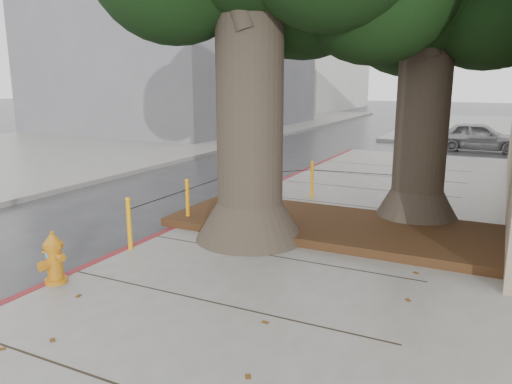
# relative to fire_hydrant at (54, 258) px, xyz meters

# --- Properties ---
(ground) EXTENTS (140.00, 140.00, 0.00)m
(ground) POSITION_rel_fire_hydrant_xyz_m (1.90, 0.45, -0.53)
(ground) COLOR #28282B
(ground) RESTS_ON ground
(sidewalk_opposite) EXTENTS (14.00, 60.00, 0.15)m
(sidewalk_opposite) POSITION_rel_fire_hydrant_xyz_m (-12.10, 10.45, -0.46)
(sidewalk_opposite) COLOR slate
(sidewalk_opposite) RESTS_ON ground
(curb_red) EXTENTS (0.14, 26.00, 0.16)m
(curb_red) POSITION_rel_fire_hydrant_xyz_m (-0.10, 2.95, -0.46)
(curb_red) COLOR maroon
(curb_red) RESTS_ON ground
(planter_bed) EXTENTS (6.40, 2.60, 0.16)m
(planter_bed) POSITION_rel_fire_hydrant_xyz_m (2.80, 4.35, -0.30)
(planter_bed) COLOR black
(planter_bed) RESTS_ON sidewalk_main
(building_far_grey) EXTENTS (12.00, 16.00, 12.00)m
(building_far_grey) POSITION_rel_fire_hydrant_xyz_m (-13.10, 22.45, 5.47)
(building_far_grey) COLOR slate
(building_far_grey) RESTS_ON ground
(building_far_white) EXTENTS (12.00, 18.00, 15.00)m
(building_far_white) POSITION_rel_fire_hydrant_xyz_m (-15.10, 45.45, 6.97)
(building_far_white) COLOR silver
(building_far_white) RESTS_ON ground
(bollard_ring) EXTENTS (3.79, 5.39, 0.95)m
(bollard_ring) POSITION_rel_fire_hydrant_xyz_m (1.03, 4.83, 0.13)
(bollard_ring) COLOR #FAA20D
(bollard_ring) RESTS_ON sidewalk_main
(fire_hydrant) EXTENTS (0.42, 0.40, 0.78)m
(fire_hydrant) POSITION_rel_fire_hydrant_xyz_m (0.00, 0.00, 0.00)
(fire_hydrant) COLOR orange
(fire_hydrant) RESTS_ON sidewalk_main
(car_silver) EXTENTS (3.76, 1.58, 1.27)m
(car_silver) POSITION_rel_fire_hydrant_xyz_m (4.72, 18.93, 0.10)
(car_silver) COLOR #98979C
(car_silver) RESTS_ON ground
(car_dark) EXTENTS (1.64, 3.72, 1.06)m
(car_dark) POSITION_rel_fire_hydrant_xyz_m (-9.61, 20.27, -0.00)
(car_dark) COLOR black
(car_dark) RESTS_ON ground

